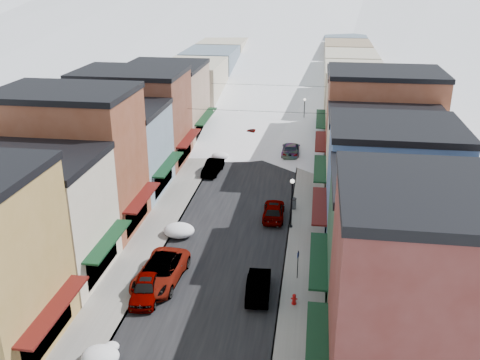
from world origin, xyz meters
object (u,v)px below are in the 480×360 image
(car_dark_hatch, at_px, (213,167))
(fire_hydrant, at_px, (294,299))
(trash_can, at_px, (293,203))
(streetlamp_near, at_px, (292,197))
(car_green_sedan, at_px, (258,285))
(car_silver_sedan, at_px, (146,288))
(car_white_suv, at_px, (160,272))

(car_dark_hatch, relative_size, fire_hydrant, 5.82)
(fire_hydrant, relative_size, trash_can, 0.74)
(car_dark_hatch, relative_size, streetlamp_near, 0.99)
(car_green_sedan, bearing_deg, fire_hydrant, 155.71)
(car_silver_sedan, relative_size, car_green_sedan, 0.98)
(car_white_suv, bearing_deg, trash_can, 61.18)
(car_silver_sedan, relative_size, fire_hydrant, 5.81)
(trash_can, xyz_separation_m, streetlamp_near, (0.00, -3.93, 2.35))
(car_green_sedan, relative_size, streetlamp_near, 1.01)
(car_white_suv, xyz_separation_m, streetlamp_near, (9.04, 10.21, 2.14))
(fire_hydrant, height_order, streetlamp_near, streetlamp_near)
(car_green_sedan, distance_m, trash_can, 14.80)
(car_silver_sedan, xyz_separation_m, streetlamp_near, (9.50, 12.27, 2.27))
(car_white_suv, height_order, car_silver_sedan, car_white_suv)
(fire_hydrant, distance_m, streetlamp_near, 12.08)
(car_dark_hatch, relative_size, trash_can, 4.29)
(car_white_suv, distance_m, car_green_sedan, 7.36)
(car_silver_sedan, height_order, trash_can, car_silver_sedan)
(car_white_suv, height_order, car_dark_hatch, car_white_suv)
(trash_can, bearing_deg, car_silver_sedan, -120.40)
(car_white_suv, bearing_deg, car_dark_hatch, 94.93)
(car_silver_sedan, bearing_deg, car_green_sedan, 3.95)
(car_white_suv, distance_m, streetlamp_near, 13.81)
(car_silver_sedan, relative_size, trash_can, 4.28)
(car_white_suv, xyz_separation_m, trash_can, (9.04, 14.14, -0.21))
(fire_hydrant, relative_size, streetlamp_near, 0.17)
(car_silver_sedan, relative_size, streetlamp_near, 0.99)
(trash_can, bearing_deg, car_white_suv, -122.59)
(car_silver_sedan, relative_size, car_dark_hatch, 1.00)
(car_white_suv, distance_m, car_dark_hatch, 22.72)
(car_green_sedan, relative_size, trash_can, 4.37)
(fire_hydrant, distance_m, trash_can, 15.73)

